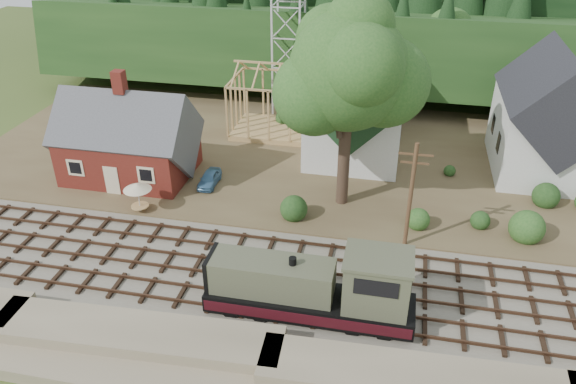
% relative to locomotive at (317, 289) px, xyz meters
% --- Properties ---
extents(ground, '(140.00, 140.00, 0.00)m').
position_rel_locomotive_xyz_m(ground, '(-2.15, 3.00, -2.10)').
color(ground, '#384C1E').
rests_on(ground, ground).
extents(embankment, '(64.00, 5.00, 1.60)m').
position_rel_locomotive_xyz_m(embankment, '(-2.15, -5.50, -2.10)').
color(embankment, '#7F7259').
rests_on(embankment, ground).
extents(railroad_bed, '(64.00, 11.00, 0.16)m').
position_rel_locomotive_xyz_m(railroad_bed, '(-2.15, 3.00, -2.02)').
color(railroad_bed, '#726B5B').
rests_on(railroad_bed, ground).
extents(village_flat, '(64.00, 26.00, 0.30)m').
position_rel_locomotive_xyz_m(village_flat, '(-2.15, 21.00, -1.95)').
color(village_flat, brown).
rests_on(village_flat, ground).
extents(hillside, '(70.00, 28.96, 12.74)m').
position_rel_locomotive_xyz_m(hillside, '(-2.15, 45.00, -2.10)').
color(hillside, '#1E3F19').
rests_on(hillside, ground).
extents(ridge, '(80.00, 20.00, 12.00)m').
position_rel_locomotive_xyz_m(ridge, '(-2.15, 61.00, -2.10)').
color(ridge, black).
rests_on(ridge, ground).
extents(depot, '(10.80, 7.41, 9.00)m').
position_rel_locomotive_xyz_m(depot, '(-18.15, 14.00, 1.11)').
color(depot, '#5E1C15').
rests_on(depot, village_flat).
extents(church, '(8.40, 15.17, 13.00)m').
position_rel_locomotive_xyz_m(church, '(-0.15, 22.68, 3.08)').
color(church, silver).
rests_on(church, village_flat).
extents(farmhouse, '(8.40, 10.80, 10.60)m').
position_rel_locomotive_xyz_m(farmhouse, '(15.85, 22.00, 2.76)').
color(farmhouse, silver).
rests_on(farmhouse, village_flat).
extents(timber_frame, '(8.20, 6.20, 6.99)m').
position_rel_locomotive_xyz_m(timber_frame, '(-8.15, 25.00, 1.17)').
color(timber_frame, tan).
rests_on(timber_frame, village_flat).
extents(lattice_tower, '(3.20, 3.20, 12.12)m').
position_rel_locomotive_xyz_m(lattice_tower, '(-8.15, 31.00, 7.93)').
color(lattice_tower, silver).
rests_on(lattice_tower, village_flat).
extents(big_tree, '(10.90, 8.40, 14.70)m').
position_rel_locomotive_xyz_m(big_tree, '(0.01, 13.08, 8.12)').
color(big_tree, '#38281E').
rests_on(big_tree, village_flat).
extents(telegraph_pole_near, '(2.20, 0.28, 8.00)m').
position_rel_locomotive_xyz_m(telegraph_pole_near, '(4.85, 8.20, 2.15)').
color(telegraph_pole_near, '#4C331E').
rests_on(telegraph_pole_near, ground).
extents(locomotive, '(11.82, 2.96, 4.73)m').
position_rel_locomotive_xyz_m(locomotive, '(0.00, 0.00, 0.00)').
color(locomotive, black).
rests_on(locomotive, railroad_bed).
extents(car_blue, '(1.37, 3.33, 1.13)m').
position_rel_locomotive_xyz_m(car_blue, '(-11.11, 13.47, -1.24)').
color(car_blue, '#5186AF').
rests_on(car_blue, village_flat).
extents(car_green, '(3.63, 1.39, 1.18)m').
position_rel_locomotive_xyz_m(car_green, '(-19.32, 11.49, -1.21)').
color(car_green, '#7FB27B').
rests_on(car_green, village_flat).
extents(patio_set, '(2.09, 2.09, 2.33)m').
position_rel_locomotive_xyz_m(patio_set, '(-14.95, 8.50, 0.18)').
color(patio_set, silver).
rests_on(patio_set, village_flat).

